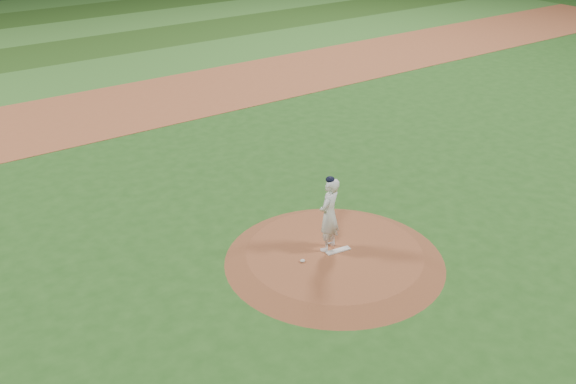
{
  "coord_description": "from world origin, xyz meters",
  "views": [
    {
      "loc": [
        -8.8,
        -10.39,
        8.76
      ],
      "look_at": [
        0.0,
        2.0,
        1.1
      ],
      "focal_mm": 40.0,
      "sensor_mm": 36.0,
      "label": 1
    }
  ],
  "objects": [
    {
      "name": "outfield_stripe_2",
      "position": [
        0.0,
        29.5,
        0.01
      ],
      "size": [
        70.0,
        5.0,
        0.02
      ],
      "primitive_type": "cube",
      "color": "#3C792C",
      "rests_on": "ground"
    },
    {
      "name": "outfield_stripe_1",
      "position": [
        0.0,
        24.5,
        0.01
      ],
      "size": [
        70.0,
        5.0,
        0.02
      ],
      "primitive_type": "cube",
      "color": "#274E19",
      "rests_on": "ground"
    },
    {
      "name": "rosin_bag",
      "position": [
        -0.92,
        0.1,
        0.28
      ],
      "size": [
        0.12,
        0.12,
        0.07
      ],
      "primitive_type": "ellipsoid",
      "color": "beige",
      "rests_on": "pitchers_mound"
    },
    {
      "name": "pitching_rubber",
      "position": [
        0.1,
        -0.02,
        0.27
      ],
      "size": [
        0.67,
        0.25,
        0.03
      ],
      "primitive_type": "cube",
      "rotation": [
        0.0,
        0.0,
        -0.14
      ],
      "color": "silver",
      "rests_on": "pitchers_mound"
    },
    {
      "name": "infield_dirt_band",
      "position": [
        0.0,
        14.0,
        0.01
      ],
      "size": [
        70.0,
        6.0,
        0.02
      ],
      "primitive_type": "cube",
      "color": "#A05431",
      "rests_on": "ground"
    },
    {
      "name": "pitcher_on_mound",
      "position": [
        -0.03,
        0.23,
        1.23
      ],
      "size": [
        0.84,
        0.72,
        2.0
      ],
      "color": "white",
      "rests_on": "pitchers_mound"
    },
    {
      "name": "pitchers_mound",
      "position": [
        0.0,
        0.0,
        0.12
      ],
      "size": [
        5.5,
        5.5,
        0.25
      ],
      "primitive_type": "cone",
      "color": "brown",
      "rests_on": "ground"
    },
    {
      "name": "outfield_stripe_0",
      "position": [
        0.0,
        19.5,
        0.01
      ],
      "size": [
        70.0,
        5.0,
        0.02
      ],
      "primitive_type": "cube",
      "color": "#3A752A",
      "rests_on": "ground"
    },
    {
      "name": "ground",
      "position": [
        0.0,
        0.0,
        0.0
      ],
      "size": [
        120.0,
        120.0,
        0.0
      ],
      "primitive_type": "plane",
      "color": "#26561B",
      "rests_on": "ground"
    }
  ]
}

